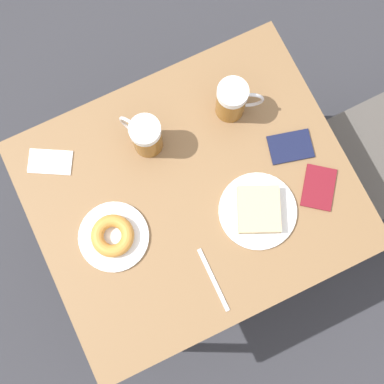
% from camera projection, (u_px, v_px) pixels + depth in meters
% --- Properties ---
extents(ground_plane, '(8.00, 8.00, 0.00)m').
position_uv_depth(ground_plane, '(192.00, 228.00, 2.28)').
color(ground_plane, '#333338').
extents(table, '(0.77, 0.91, 0.76)m').
position_uv_depth(table, '(192.00, 198.00, 1.61)').
color(table, olive).
rests_on(table, ground_plane).
extents(plate_with_cake, '(0.22, 0.22, 0.05)m').
position_uv_depth(plate_with_cake, '(258.00, 210.00, 1.52)').
color(plate_with_cake, white).
rests_on(plate_with_cake, table).
extents(plate_with_donut, '(0.20, 0.20, 0.05)m').
position_uv_depth(plate_with_donut, '(113.00, 236.00, 1.50)').
color(plate_with_donut, white).
rests_on(plate_with_donut, table).
extents(beer_mug_left, '(0.13, 0.10, 0.15)m').
position_uv_depth(beer_mug_left, '(146.00, 136.00, 1.50)').
color(beer_mug_left, '#8C5619').
rests_on(beer_mug_left, table).
extents(beer_mug_center, '(0.09, 0.13, 0.15)m').
position_uv_depth(beer_mug_center, '(232.00, 100.00, 1.52)').
color(beer_mug_center, '#8C5619').
rests_on(beer_mug_center, table).
extents(napkin_folded, '(0.13, 0.15, 0.00)m').
position_uv_depth(napkin_folded, '(50.00, 162.00, 1.56)').
color(napkin_folded, white).
rests_on(napkin_folded, table).
extents(fork, '(0.19, 0.01, 0.00)m').
position_uv_depth(fork, '(213.00, 280.00, 1.49)').
color(fork, silver).
rests_on(fork, table).
extents(passport_near_edge, '(0.15, 0.15, 0.01)m').
position_uv_depth(passport_near_edge, '(319.00, 188.00, 1.54)').
color(passport_near_edge, maroon).
rests_on(passport_near_edge, table).
extents(passport_far_edge, '(0.12, 0.14, 0.01)m').
position_uv_depth(passport_far_edge, '(290.00, 147.00, 1.57)').
color(passport_far_edge, '#141938').
rests_on(passport_far_edge, table).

